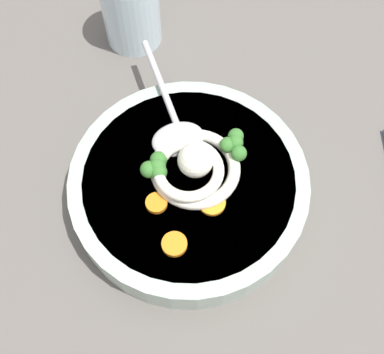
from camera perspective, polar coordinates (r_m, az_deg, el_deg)
The scene contains 10 objects.
table_slab at distance 57.55cm, azimuth -0.52°, elevation -2.43°, with size 132.92×132.92×3.30cm, color #5B5651.
soup_bowl at distance 53.70cm, azimuth 0.00°, elevation -1.09°, with size 26.63×26.63×4.61cm.
noodle_pile at distance 50.78cm, azimuth 0.32°, elevation 1.30°, with size 10.89×10.67×4.38cm.
soup_spoon at distance 53.95cm, azimuth -2.08°, elevation 5.80°, with size 17.38×6.27×1.60cm.
broccoli_floret_near_spoon at distance 50.33cm, azimuth -4.36°, elevation 1.10°, with size 3.64×3.14×2.88cm.
broccoli_floret_beside_noodles at distance 52.02cm, azimuth 5.10°, elevation 4.05°, with size 3.44×2.96×2.72cm.
carrot_slice_right at distance 50.16cm, azimuth 2.43°, elevation -3.12°, with size 2.90×2.90×0.44cm, color orange.
carrot_slice_rear at distance 48.35cm, azimuth -2.14°, elevation -8.10°, with size 2.62×2.62×0.61cm, color orange.
carrot_slice_beside_chili at distance 50.17cm, azimuth -4.31°, elevation -3.15°, with size 2.33×2.33×0.59cm, color orange.
drinking_glass at distance 67.11cm, azimuth -7.38°, elevation 19.42°, with size 7.72×7.72×10.09cm, color silver.
Camera 1 is at (23.57, -5.86, 53.83)cm, focal length 44.20 mm.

